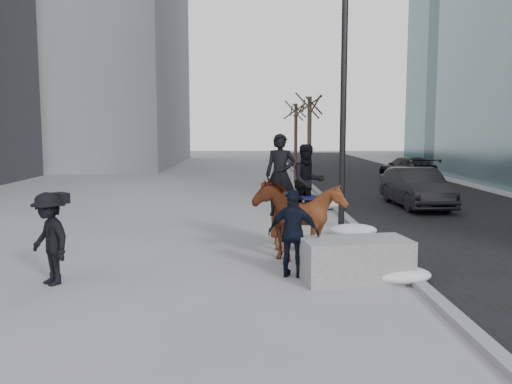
{
  "coord_description": "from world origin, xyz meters",
  "views": [
    {
      "loc": [
        -0.19,
        -11.03,
        2.94
      ],
      "look_at": [
        0.0,
        1.2,
        1.5
      ],
      "focal_mm": 38.0,
      "sensor_mm": 36.0,
      "label": 1
    }
  ],
  "objects_px": {
    "mounted_right": "(308,210)",
    "planter": "(356,260)",
    "car_near": "(416,188)",
    "mounted_left": "(280,210)"
  },
  "relations": [
    {
      "from": "planter",
      "to": "mounted_right",
      "type": "xyz_separation_m",
      "value": [
        -0.68,
        2.27,
        0.62
      ]
    },
    {
      "from": "car_near",
      "to": "mounted_right",
      "type": "height_order",
      "value": "mounted_right"
    },
    {
      "from": "planter",
      "to": "mounted_right",
      "type": "distance_m",
      "value": 2.45
    },
    {
      "from": "planter",
      "to": "mounted_right",
      "type": "relative_size",
      "value": 0.8
    },
    {
      "from": "car_near",
      "to": "mounted_left",
      "type": "distance_m",
      "value": 9.33
    },
    {
      "from": "car_near",
      "to": "planter",
      "type": "bearing_deg",
      "value": -115.5
    },
    {
      "from": "mounted_left",
      "to": "mounted_right",
      "type": "height_order",
      "value": "mounted_left"
    },
    {
      "from": "mounted_right",
      "to": "planter",
      "type": "bearing_deg",
      "value": -73.4
    },
    {
      "from": "planter",
      "to": "car_near",
      "type": "relative_size",
      "value": 0.46
    },
    {
      "from": "planter",
      "to": "car_near",
      "type": "bearing_deg",
      "value": 66.67
    }
  ]
}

